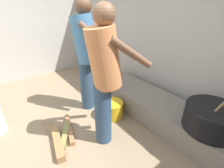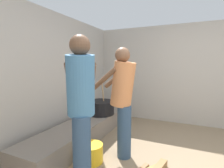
{
  "view_description": "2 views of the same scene",
  "coord_description": "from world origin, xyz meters",
  "px_view_note": "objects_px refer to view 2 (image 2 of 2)",
  "views": [
    {
      "loc": [
        1.65,
        0.2,
        1.55
      ],
      "look_at": [
        0.26,
        1.27,
        0.67
      ],
      "focal_mm": 25.3,
      "sensor_mm": 36.0,
      "label": 1
    },
    {
      "loc": [
        -1.88,
        0.2,
        1.34
      ],
      "look_at": [
        0.33,
        1.21,
        1.07
      ],
      "focal_mm": 27.8,
      "sensor_mm": 36.0,
      "label": 2
    }
  ],
  "objects_px": {
    "cook_in_orange_shirt": "(123,96)",
    "bucket_yellow_plastic": "(91,153)",
    "cooking_pot_main": "(101,107)",
    "cook_in_blue_shirt": "(81,101)"
  },
  "relations": [
    {
      "from": "cooking_pot_main",
      "to": "cook_in_orange_shirt",
      "type": "xyz_separation_m",
      "value": [
        -0.84,
        -0.81,
        0.45
      ]
    },
    {
      "from": "cook_in_orange_shirt",
      "to": "bucket_yellow_plastic",
      "type": "height_order",
      "value": "cook_in_orange_shirt"
    },
    {
      "from": "cooking_pot_main",
      "to": "cook_in_blue_shirt",
      "type": "relative_size",
      "value": 0.44
    },
    {
      "from": "cook_in_orange_shirt",
      "to": "bucket_yellow_plastic",
      "type": "relative_size",
      "value": 4.75
    },
    {
      "from": "cooking_pot_main",
      "to": "cook_in_orange_shirt",
      "type": "distance_m",
      "value": 1.24
    },
    {
      "from": "cooking_pot_main",
      "to": "cook_in_blue_shirt",
      "type": "xyz_separation_m",
      "value": [
        -1.58,
        -0.61,
        0.49
      ]
    },
    {
      "from": "cooking_pot_main",
      "to": "cook_in_orange_shirt",
      "type": "relative_size",
      "value": 0.46
    },
    {
      "from": "cook_in_orange_shirt",
      "to": "cook_in_blue_shirt",
      "type": "height_order",
      "value": "cook_in_blue_shirt"
    },
    {
      "from": "cook_in_blue_shirt",
      "to": "bucket_yellow_plastic",
      "type": "xyz_separation_m",
      "value": [
        0.42,
        0.14,
        -0.83
      ]
    },
    {
      "from": "cook_in_orange_shirt",
      "to": "bucket_yellow_plastic",
      "type": "bearing_deg",
      "value": 133.33
    }
  ]
}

